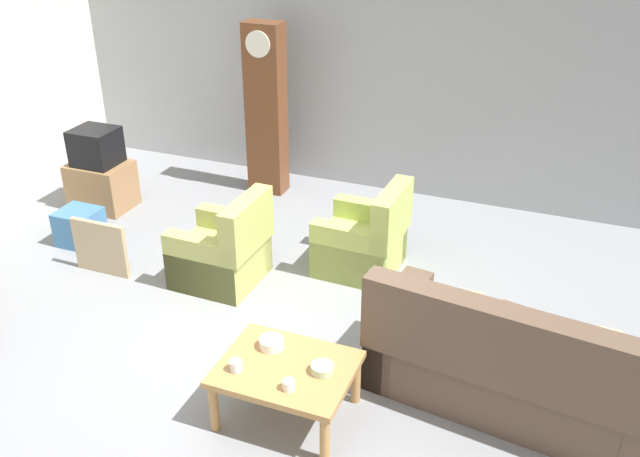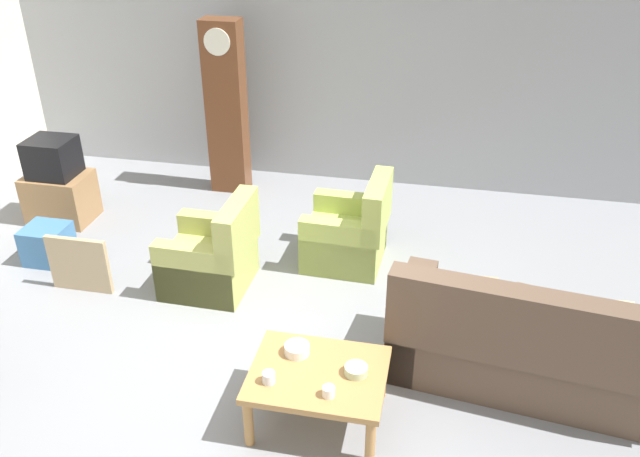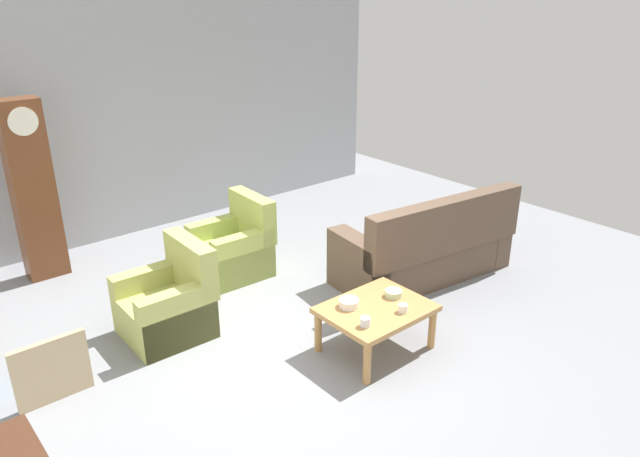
# 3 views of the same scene
# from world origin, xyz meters

# --- Properties ---
(ground_plane) EXTENTS (10.40, 10.40, 0.00)m
(ground_plane) POSITION_xyz_m (0.00, 0.00, 0.00)
(ground_plane) COLOR gray
(garage_door_wall) EXTENTS (8.40, 0.16, 3.20)m
(garage_door_wall) POSITION_xyz_m (0.00, 3.60, 1.60)
(garage_door_wall) COLOR #9EA0A5
(garage_door_wall) RESTS_ON ground_plane
(couch_floral) EXTENTS (2.20, 1.14, 1.04)m
(couch_floral) POSITION_xyz_m (2.04, 0.06, 0.36)
(couch_floral) COLOR brown
(couch_floral) RESTS_ON ground_plane
(armchair_olive_near) EXTENTS (0.81, 0.78, 0.92)m
(armchair_olive_near) POSITION_xyz_m (-0.79, 0.87, 0.31)
(armchair_olive_near) COLOR tan
(armchair_olive_near) RESTS_ON ground_plane
(armchair_olive_far) EXTENTS (0.82, 0.79, 0.92)m
(armchair_olive_far) POSITION_xyz_m (0.41, 1.57, 0.31)
(armchair_olive_far) COLOR #AFBF5C
(armchair_olive_far) RESTS_ON ground_plane
(coffee_table_wood) EXTENTS (0.96, 0.76, 0.45)m
(coffee_table_wood) POSITION_xyz_m (0.54, -0.63, 0.38)
(coffee_table_wood) COLOR #B27F47
(coffee_table_wood) RESTS_ON ground_plane
(grandfather_clock) EXTENTS (0.44, 0.30, 2.06)m
(grandfather_clock) POSITION_xyz_m (-1.31, 2.96, 1.04)
(grandfather_clock) COLOR brown
(grandfather_clock) RESTS_ON ground_plane
(framed_picture_leaning) EXTENTS (0.60, 0.05, 0.56)m
(framed_picture_leaning) POSITION_xyz_m (-1.99, 0.55, 0.28)
(framed_picture_leaning) COLOR tan
(framed_picture_leaning) RESTS_ON ground_plane
(cup_white_porcelain) EXTENTS (0.09, 0.09, 0.08)m
(cup_white_porcelain) POSITION_xyz_m (0.66, -0.84, 0.49)
(cup_white_porcelain) COLOR white
(cup_white_porcelain) RESTS_ON coffee_table_wood
(cup_blue_rimmed) EXTENTS (0.09, 0.09, 0.08)m
(cup_blue_rimmed) POSITION_xyz_m (0.23, -0.80, 0.49)
(cup_blue_rimmed) COLOR silver
(cup_blue_rimmed) RESTS_ON coffee_table_wood
(bowl_white_stacked) EXTENTS (0.18, 0.18, 0.07)m
(bowl_white_stacked) POSITION_xyz_m (0.35, -0.46, 0.49)
(bowl_white_stacked) COLOR white
(bowl_white_stacked) RESTS_ON coffee_table_wood
(bowl_shallow_green) EXTENTS (0.16, 0.16, 0.06)m
(bowl_shallow_green) POSITION_xyz_m (0.80, -0.59, 0.48)
(bowl_shallow_green) COLOR #B2C69E
(bowl_shallow_green) RESTS_ON coffee_table_wood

